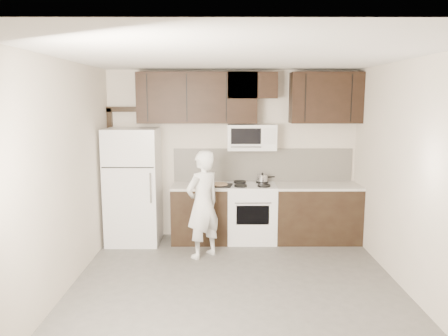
{
  "coord_description": "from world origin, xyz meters",
  "views": [
    {
      "loc": [
        -0.16,
        -4.79,
        2.25
      ],
      "look_at": [
        -0.14,
        0.9,
        1.34
      ],
      "focal_mm": 35.0,
      "sensor_mm": 36.0,
      "label": 1
    }
  ],
  "objects_px": {
    "microwave": "(252,137)",
    "person": "(203,204)",
    "stove": "(251,212)",
    "refrigerator": "(133,186)"
  },
  "relations": [
    {
      "from": "microwave",
      "to": "person",
      "type": "relative_size",
      "value": 0.49
    },
    {
      "from": "microwave",
      "to": "refrigerator",
      "type": "height_order",
      "value": "microwave"
    },
    {
      "from": "microwave",
      "to": "person",
      "type": "height_order",
      "value": "microwave"
    },
    {
      "from": "stove",
      "to": "person",
      "type": "bearing_deg",
      "value": -135.7
    },
    {
      "from": "refrigerator",
      "to": "stove",
      "type": "bearing_deg",
      "value": 1.51
    },
    {
      "from": "stove",
      "to": "refrigerator",
      "type": "height_order",
      "value": "refrigerator"
    },
    {
      "from": "person",
      "to": "microwave",
      "type": "bearing_deg",
      "value": -173.39
    },
    {
      "from": "stove",
      "to": "person",
      "type": "height_order",
      "value": "person"
    },
    {
      "from": "stove",
      "to": "refrigerator",
      "type": "distance_m",
      "value": 1.9
    },
    {
      "from": "microwave",
      "to": "refrigerator",
      "type": "distance_m",
      "value": 2.0
    }
  ]
}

